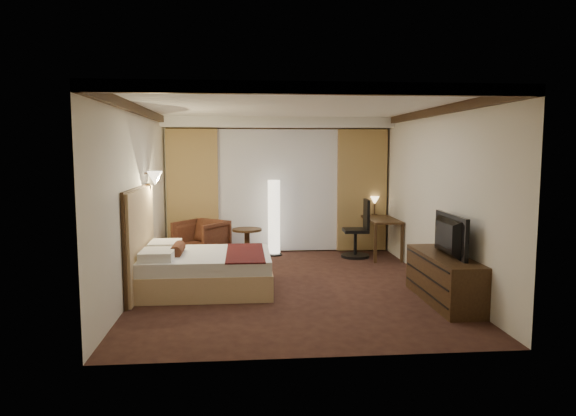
{
  "coord_description": "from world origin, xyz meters",
  "views": [
    {
      "loc": [
        -0.7,
        -7.62,
        2.05
      ],
      "look_at": [
        0.0,
        0.4,
        1.15
      ],
      "focal_mm": 32.0,
      "sensor_mm": 36.0,
      "label": 1
    }
  ],
  "objects": [
    {
      "name": "headboard",
      "position": [
        -2.2,
        -0.12,
        0.75
      ],
      "size": [
        0.12,
        1.77,
        1.5
      ],
      "primitive_type": null,
      "color": "tan",
      "rests_on": "floor"
    },
    {
      "name": "crown_molding",
      "position": [
        0.0,
        0.0,
        2.64
      ],
      "size": [
        4.5,
        5.5,
        0.12
      ],
      "primitive_type": null,
      "color": "black",
      "rests_on": "ceiling"
    },
    {
      "name": "curtain_sheer",
      "position": [
        0.0,
        2.67,
        1.25
      ],
      "size": [
        2.48,
        0.04,
        2.45
      ],
      "primitive_type": "cube",
      "color": "silver",
      "rests_on": "back_wall"
    },
    {
      "name": "soffit",
      "position": [
        0.0,
        2.5,
        2.6
      ],
      "size": [
        4.5,
        0.5,
        0.2
      ],
      "primitive_type": "cube",
      "color": "white",
      "rests_on": "ceiling"
    },
    {
      "name": "desk",
      "position": [
        1.95,
        2.04,
        0.38
      ],
      "size": [
        0.55,
        1.26,
        0.75
      ],
      "primitive_type": null,
      "color": "black",
      "rests_on": "floor"
    },
    {
      "name": "curtain_right_drape",
      "position": [
        1.7,
        2.61,
        1.25
      ],
      "size": [
        1.0,
        0.14,
        2.45
      ],
      "primitive_type": "cube",
      "color": "#A68D4C",
      "rests_on": "back_wall"
    },
    {
      "name": "desk_lamp",
      "position": [
        1.95,
        2.52,
        0.92
      ],
      "size": [
        0.18,
        0.18,
        0.34
      ],
      "primitive_type": null,
      "color": "#FFD899",
      "rests_on": "desk"
    },
    {
      "name": "floor_lamp",
      "position": [
        -0.11,
        2.32,
        0.75
      ],
      "size": [
        0.31,
        0.31,
        1.5
      ],
      "primitive_type": null,
      "color": "white",
      "rests_on": "floor"
    },
    {
      "name": "dresser",
      "position": [
        2.0,
        -1.02,
        0.33
      ],
      "size": [
        0.5,
        1.67,
        0.65
      ],
      "primitive_type": null,
      "color": "black",
      "rests_on": "floor"
    },
    {
      "name": "side_table",
      "position": [
        -0.64,
        1.86,
        0.3
      ],
      "size": [
        0.55,
        0.55,
        0.6
      ],
      "primitive_type": null,
      "color": "black",
      "rests_on": "floor"
    },
    {
      "name": "right_wall",
      "position": [
        2.25,
        0.0,
        1.35
      ],
      "size": [
        0.02,
        5.5,
        2.7
      ],
      "primitive_type": "cube",
      "color": "beige",
      "rests_on": "floor"
    },
    {
      "name": "left_wall",
      "position": [
        -2.25,
        0.0,
        1.35
      ],
      "size": [
        0.02,
        5.5,
        2.7
      ],
      "primitive_type": "cube",
      "color": "beige",
      "rests_on": "floor"
    },
    {
      "name": "back_wall",
      "position": [
        0.0,
        2.75,
        1.35
      ],
      "size": [
        4.5,
        0.02,
        2.7
      ],
      "primitive_type": "cube",
      "color": "beige",
      "rests_on": "floor"
    },
    {
      "name": "office_chair",
      "position": [
        1.44,
        1.99,
        0.56
      ],
      "size": [
        0.57,
        0.57,
        1.13
      ],
      "primitive_type": null,
      "rotation": [
        0.0,
        0.0,
        -0.05
      ],
      "color": "black",
      "rests_on": "floor"
    },
    {
      "name": "bed",
      "position": [
        -1.25,
        -0.12,
        0.28
      ],
      "size": [
        1.88,
        1.47,
        0.55
      ],
      "primitive_type": null,
      "color": "white",
      "rests_on": "floor"
    },
    {
      "name": "television",
      "position": [
        1.97,
        -1.02,
        0.95
      ],
      "size": [
        0.63,
        1.06,
        0.14
      ],
      "primitive_type": "imported",
      "rotation": [
        0.0,
        0.0,
        1.55
      ],
      "color": "black",
      "rests_on": "dresser"
    },
    {
      "name": "floor",
      "position": [
        0.0,
        0.0,
        0.0
      ],
      "size": [
        4.5,
        5.5,
        0.01
      ],
      "primitive_type": "cube",
      "color": "black",
      "rests_on": "ground"
    },
    {
      "name": "curtain_left_drape",
      "position": [
        -1.7,
        2.61,
        1.25
      ],
      "size": [
        1.0,
        0.14,
        2.45
      ],
      "primitive_type": "cube",
      "color": "#A68D4C",
      "rests_on": "back_wall"
    },
    {
      "name": "armchair",
      "position": [
        -1.5,
        2.01,
        0.41
      ],
      "size": [
        1.1,
        1.09,
        0.83
      ],
      "primitive_type": "imported",
      "rotation": [
        0.0,
        0.0,
        -0.63
      ],
      "color": "#441E14",
      "rests_on": "floor"
    },
    {
      "name": "wall_sconce",
      "position": [
        -2.09,
        0.61,
        1.62
      ],
      "size": [
        0.24,
        0.24,
        0.24
      ],
      "primitive_type": null,
      "color": "white",
      "rests_on": "left_wall"
    },
    {
      "name": "ceiling",
      "position": [
        0.0,
        0.0,
        2.7
      ],
      "size": [
        4.5,
        5.5,
        0.01
      ],
      "primitive_type": "cube",
      "color": "white",
      "rests_on": "back_wall"
    }
  ]
}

